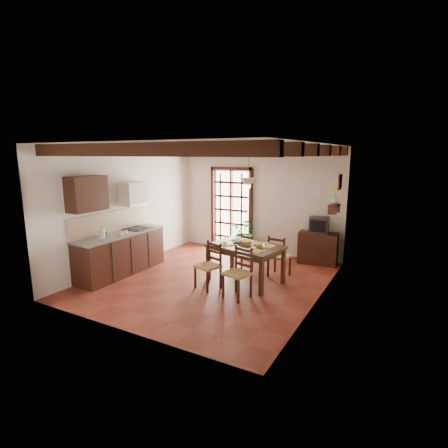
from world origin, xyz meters
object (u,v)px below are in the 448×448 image
Objects in this scene: potted_plant at (245,233)px; chair_near_left at (208,274)px; sideboard at (318,248)px; pendant_lamp at (248,182)px; chair_far_left at (251,258)px; dining_table at (245,250)px; chair_near_right at (238,282)px; kitchen_counter at (121,253)px; crt_tv at (319,225)px; chair_far_right at (279,264)px.

chair_near_left is at bearing -80.48° from potted_plant.
pendant_lamp reaches higher than sideboard.
pendant_lamp is at bearing 127.44° from chair_far_left.
dining_table is at bearing 70.78° from chair_near_left.
dining_table is at bearing -64.01° from potted_plant.
chair_near_left is at bearing -122.49° from pendant_lamp.
chair_near_right reaches higher than sideboard.
chair_near_right is 1.12× the size of pendant_lamp.
chair_far_left is (2.42, 1.65, -0.21)m from kitchen_counter.
dining_table is 1.39m from pendant_lamp.
kitchen_counter is 4.72× the size of crt_tv.
chair_far_right is 1.08× the size of pendant_lamp.
chair_near_left reaches higher than chair_far_left.
chair_far_right is at bearing -170.90° from chair_far_left.
kitchen_counter reaches higher than chair_near_right.
chair_near_right is 1.99× the size of crt_tv.
sideboard is at bearing -116.84° from chair_far_left.
chair_far_left is 1.95m from pendant_lamp.
dining_table is at bearing 125.31° from chair_far_left.
chair_near_right is at bearing -75.84° from pendant_lamp.
pendant_lamp reaches higher than chair_near_left.
sideboard is (1.49, 2.64, 0.10)m from chair_near_left.
chair_far_left is 1.79× the size of crt_tv.
chair_near_left is at bearing 59.21° from chair_far_right.
kitchen_counter reaches higher than chair_far_left.
pendant_lamp is at bearing -124.80° from crt_tv.
crt_tv is (3.65, 2.82, 0.49)m from kitchen_counter.
dining_table is 1.76× the size of sideboard.
dining_table is 1.88× the size of chair_far_left.
dining_table is 0.92m from chair_far_right.
sideboard is (1.00, 1.97, -0.30)m from dining_table.
crt_tv is (0.00, -0.01, 0.58)m from sideboard.
pendant_lamp is (2.64, 0.95, 1.60)m from kitchen_counter.
chair_far_right is at bearing 49.09° from pendant_lamp.
dining_table is 0.77× the size of potted_plant.
chair_near_left reaches higher than chair_far_right.
kitchen_counter reaches higher than sideboard.
chair_near_right is 1.12× the size of chair_far_left.
chair_far_left is 1.32m from potted_plant.
dining_table is at bearing -90.00° from pendant_lamp.
dining_table is 0.92m from chair_near_left.
pendant_lamp is (-0.23, 0.90, 1.78)m from chair_near_right.
kitchen_counter reaches higher than chair_far_right.
chair_near_left is 1.10× the size of pendant_lamp.
chair_far_left is 1.71m from sideboard.
chair_far_right is 0.44× the size of potted_plant.
chair_far_right reaches higher than sideboard.
pendant_lamp is (-1.00, -1.87, 1.69)m from sideboard.
crt_tv is at bearing 77.49° from chair_near_left.
chair_near_left is at bearing -126.09° from crt_tv.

